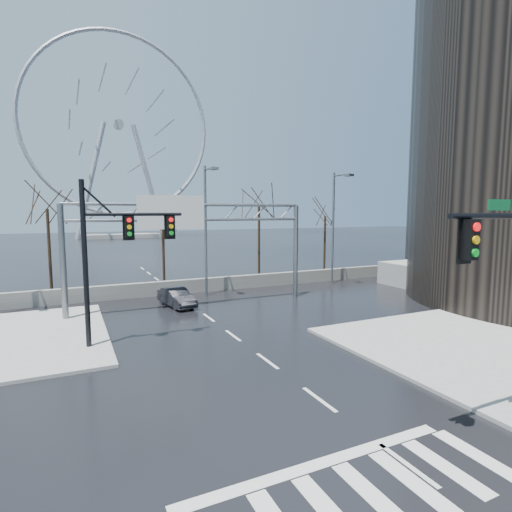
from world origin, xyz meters
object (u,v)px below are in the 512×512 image
ferris_wheel (119,132)px  car (177,297)px  sign_gantry (188,232)px  signal_mast_far (110,247)px

ferris_wheel → car: bearing=-94.4°
car → sign_gantry: bearing=-62.3°
signal_mast_far → ferris_wheel: (10.87, 86.04, 21.30)m
sign_gantry → car: 4.67m
sign_gantry → car: sign_gantry is taller
ferris_wheel → signal_mast_far: bearing=-97.2°
sign_gantry → ferris_wheel: size_ratio=0.32×
signal_mast_far → car: signal_mast_far is taller
sign_gantry → car: size_ratio=4.20×
ferris_wheel → car: 83.41m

